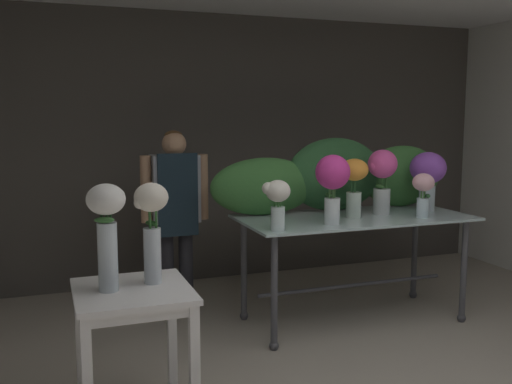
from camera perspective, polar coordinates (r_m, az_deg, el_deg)
name	(u,v)px	position (r m, az deg, el deg)	size (l,w,h in m)	color
ground_plane	(308,332)	(4.62, 5.19, -13.57)	(7.74, 7.74, 0.00)	#9E9384
wall_back	(237,148)	(5.96, -1.93, 4.34)	(5.74, 0.12, 2.65)	#4C4742
display_table_glass	(354,234)	(4.71, 9.64, -4.06)	(1.84, 0.86, 0.87)	#B0CAC9
side_table_white	(133,309)	(3.17, -12.03, -11.25)	(0.60, 0.63, 0.77)	white
florist	(175,203)	(4.85, -7.96, -1.08)	(0.57, 0.24, 1.54)	#232328
foliage_backdrop	(332,178)	(4.89, 7.53, 1.33)	(2.14, 0.28, 0.61)	#387033
vase_magenta_dahlias	(333,179)	(4.27, 7.60, 1.25)	(0.26, 0.26, 0.52)	silver
vase_blush_freesia	(424,190)	(4.71, 16.20, 0.16)	(0.18, 0.17, 0.35)	silver
vase_sunset_stock	(354,181)	(4.58, 9.66, 1.05)	(0.23, 0.22, 0.47)	silver
vase_violet_ranunculus	(427,174)	(5.02, 16.56, 1.73)	(0.30, 0.30, 0.50)	silver
vase_fuchsia_lilies	(382,175)	(4.78, 12.31, 1.63)	(0.24, 0.24, 0.53)	silver
vase_ivory_anemones	(277,200)	(4.02, 2.10, -0.76)	(0.20, 0.17, 0.36)	silver
vase_white_roses_tall	(107,227)	(3.04, -14.48, -3.38)	(0.20, 0.20, 0.56)	silver
vase_cream_lisianthus_tall	(152,223)	(3.14, -10.26, -2.98)	(0.19, 0.18, 0.55)	silver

